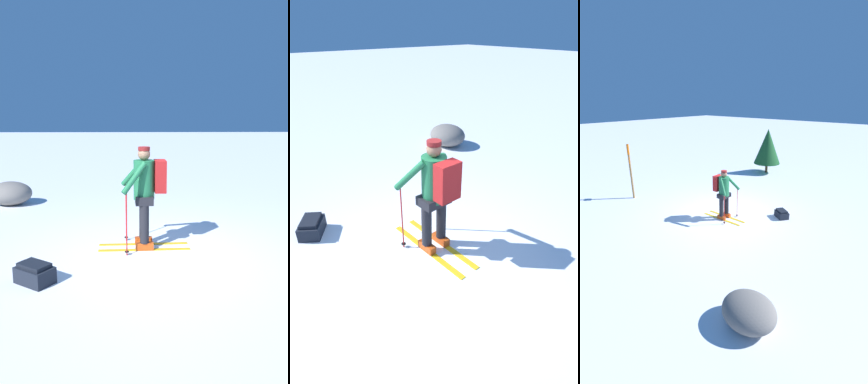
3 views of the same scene
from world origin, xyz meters
TOP-DOWN VIEW (x-y plane):
  - ground_plane at (0.00, 0.00)m, footprint 80.00×80.00m
  - skier at (0.16, -0.29)m, footprint 1.57×0.89m
  - dropped_backpack at (1.71, 1.07)m, footprint 0.60×0.55m
  - rock_boulder at (3.47, -3.41)m, footprint 1.07×0.91m

SIDE VIEW (x-z plane):
  - ground_plane at x=0.00m, z-range 0.00..0.00m
  - dropped_backpack at x=1.71m, z-range -0.01..0.28m
  - rock_boulder at x=3.47m, z-range 0.00..0.59m
  - skier at x=0.16m, z-range 0.15..1.87m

